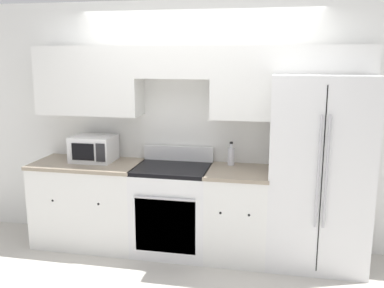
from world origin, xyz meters
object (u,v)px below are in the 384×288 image
refrigerator (318,171)px  bottle (231,156)px  oven_range (173,209)px  microwave (94,148)px

refrigerator → bottle: (-0.87, 0.14, 0.08)m
refrigerator → bottle: bearing=170.6°
refrigerator → bottle: 0.89m
bottle → oven_range: bearing=-160.5°
oven_range → bottle: 0.83m
oven_range → refrigerator: 1.53m
oven_range → microwave: 1.08m
oven_range → bottle: (0.58, 0.21, 0.55)m
refrigerator → microwave: (-2.35, 0.02, 0.12)m
microwave → oven_range: bearing=-5.4°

